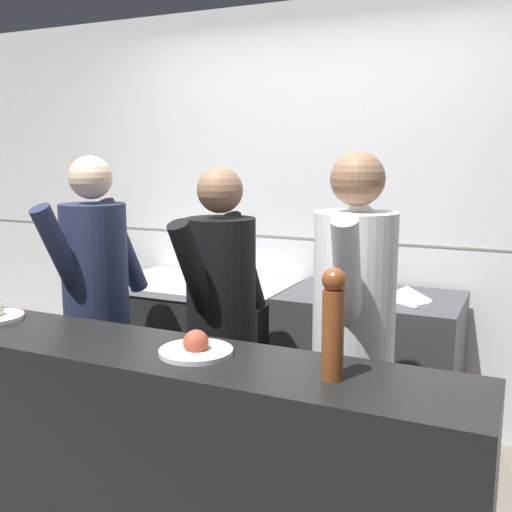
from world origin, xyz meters
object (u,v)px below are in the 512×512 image
Objects in this scene: pepper_mill at (333,322)px; chef_line at (353,331)px; plated_dish_appetiser at (196,348)px; stock_pot at (216,272)px; oven_range at (202,349)px; chefs_knife at (387,299)px; chef_head_cook at (96,298)px; mixing_bowl_steel at (407,292)px; chef_sous at (221,319)px.

chef_line reaches higher than pepper_mill.
pepper_mill reaches higher than plated_dish_appetiser.
pepper_mill is at bearing -49.42° from stock_pot.
oven_range is 3.57× the size of chefs_knife.
chef_line is at bearing -33.85° from oven_range.
chef_head_cook is (-0.31, -0.73, -0.04)m from stock_pot.
chef_head_cook is 0.99× the size of chef_line.
pepper_mill is at bearing -88.82° from mixing_bowl_steel.
plated_dish_appetiser is (0.65, -1.35, 0.01)m from stock_pot.
stock_pot is 0.84m from chef_sous.
mixing_bowl_steel is (1.28, -0.01, 0.50)m from oven_range.
chef_sous is at bearing -54.03° from oven_range.
oven_range is 2.05m from pepper_mill.
chef_line is (-0.07, -0.80, -0.01)m from mixing_bowl_steel.
mixing_bowl_steel is 0.98× the size of plated_dish_appetiser.
chefs_knife is 0.93m from chef_sous.
stock_pot reaches higher than oven_range.
chef_head_cook reaches higher than stock_pot.
oven_range is at bearing 179.53° from mixing_bowl_steel.
chef_sous is (0.55, -0.76, 0.46)m from oven_range.
mixing_bowl_steel is 0.80m from chef_line.
chef_head_cook reaches higher than chefs_knife.
plated_dish_appetiser reaches higher than mixing_bowl_steel.
chefs_knife is at bearing -3.91° from oven_range.
chef_line is at bearing 53.09° from plated_dish_appetiser.
mixing_bowl_steel is 0.16× the size of chef_sous.
chef_head_cook is at bearing -152.58° from mixing_bowl_steel.
stock_pot is 1.33m from chef_line.
mixing_bowl_steel is 1.04m from chef_sous.
chef_sous is (-0.23, 0.63, -0.08)m from plated_dish_appetiser.
chef_head_cook is at bearing -153.43° from chefs_knife.
chef_sous is (0.74, 0.02, -0.03)m from chef_head_cook.
chefs_knife is at bearing 72.47° from plated_dish_appetiser.
oven_range is 4.10× the size of plated_dish_appetiser.
chefs_knife is at bearing -2.41° from stock_pot.
plated_dish_appetiser is 0.16× the size of chef_line.
oven_range is 1.04m from chef_sous.
stock_pot is at bearing 75.90° from chef_head_cook.
oven_range is at bearing 85.38° from chef_head_cook.
chef_head_cook is at bearing 156.67° from pepper_mill.
chefs_knife is at bearing 83.95° from chef_line.
chefs_knife is 1.36m from pepper_mill.
oven_range is at bearing 163.84° from stock_pot.
chef_head_cook reaches higher than mixing_bowl_steel.
chef_head_cook is at bearing 147.62° from plated_dish_appetiser.
plated_dish_appetiser is (0.78, -1.39, 0.54)m from oven_range.
chef_sous reaches higher than oven_range.
chef_line is (1.40, -0.04, 0.01)m from chef_head_cook.
stock_pot is 1.83m from pepper_mill.
plated_dish_appetiser reaches higher than chefs_knife.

